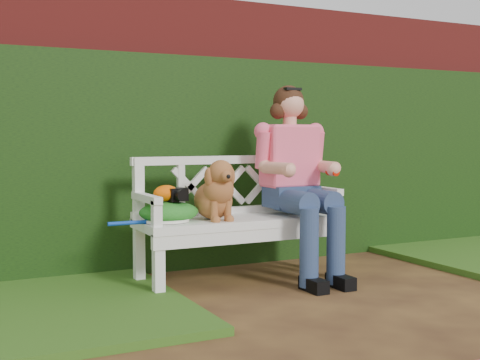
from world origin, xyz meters
name	(u,v)px	position (x,y,z in m)	size (l,w,h in m)	color
ground	(385,307)	(0.00, 0.00, 0.00)	(60.00, 60.00, 0.00)	#331E14
brick_wall	(248,132)	(0.00, 1.90, 1.10)	(10.00, 0.30, 2.20)	maroon
ivy_hedge	(259,162)	(0.00, 1.68, 0.85)	(10.00, 0.18, 1.70)	#1C420D
garden_bench	(240,249)	(-0.51, 1.03, 0.24)	(1.58, 0.60, 0.48)	white
seated_woman	(293,182)	(-0.07, 1.01, 0.73)	(0.61, 0.82, 1.45)	#F32E50
dog	(215,189)	(-0.73, 0.98, 0.70)	(0.29, 0.39, 0.43)	#964D2D
tennis_racket	(163,221)	(-1.11, 0.98, 0.49)	(0.59, 0.25, 0.03)	white
green_bag	(169,212)	(-1.06, 1.01, 0.55)	(0.42, 0.32, 0.14)	green
camera_item	(176,194)	(-1.01, 1.01, 0.67)	(0.14, 0.10, 0.09)	black
baseball_glove	(166,193)	(-1.08, 1.02, 0.68)	(0.18, 0.13, 0.11)	#EA5903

